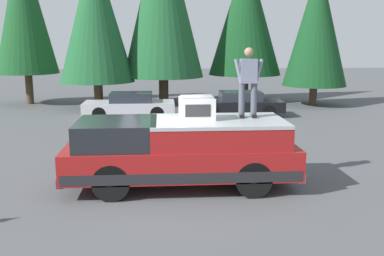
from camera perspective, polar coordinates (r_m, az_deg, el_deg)
The scene contains 10 objects.
ground_plane at distance 10.87m, azimuth -4.95°, elevation -7.74°, with size 90.00×90.00×0.00m, color #4C4F51.
pickup_truck at distance 10.77m, azimuth -1.37°, elevation -3.03°, with size 2.01×5.54×1.65m.
compressor_unit at distance 10.64m, azimuth 0.61°, elevation 2.58°, with size 0.65×0.84×0.56m.
person_on_truck_bed at distance 10.92m, azimuth 7.19°, elevation 6.02°, with size 0.29×0.72×1.69m.
parked_car_black at distance 20.94m, azimuth 5.97°, elevation 3.08°, with size 1.64×4.10×1.16m.
parked_car_silver at distance 20.59m, azimuth -7.95°, elevation 2.90°, with size 1.64×4.10×1.16m.
conifer_far_left at distance 25.06m, azimuth 15.62°, elevation 12.55°, with size 3.39×3.39×7.50m.
conifer_left at distance 26.35m, azimuth 6.86°, elevation 14.23°, with size 4.15×4.15×8.39m.
conifer_center_right at distance 24.05m, azimuth -12.23°, elevation 14.00°, with size 3.85×3.85×8.26m.
conifer_right at distance 26.43m, azimuth -20.69°, elevation 14.44°, with size 3.34×3.34×8.99m.
Camera 1 is at (-10.28, -0.20, 3.52)m, focal length 41.82 mm.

